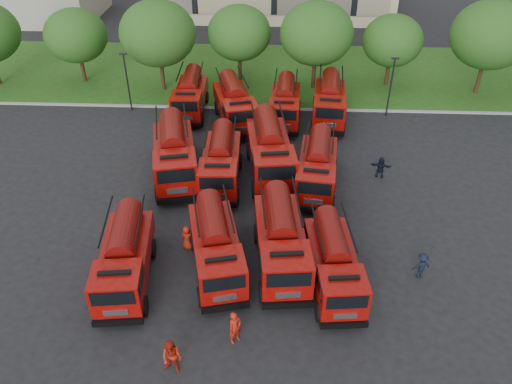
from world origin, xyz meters
TOP-DOWN VIEW (x-y plane):
  - ground at (0.00, 0.00)m, footprint 140.00×140.00m
  - lawn at (0.00, 26.00)m, footprint 70.00×16.00m
  - curb at (0.00, 17.90)m, footprint 70.00×0.30m
  - tree_1 at (-16.00, 23.00)m, footprint 5.71×5.71m
  - tree_2 at (-8.00, 21.50)m, footprint 6.72×6.72m
  - tree_3 at (-1.00, 24.00)m, footprint 5.88×5.88m
  - tree_4 at (6.00, 22.50)m, footprint 6.55×6.55m
  - tree_5 at (13.00, 23.50)m, footprint 5.46×5.46m
  - tree_6 at (21.00, 22.00)m, footprint 6.89×6.89m
  - lamp_post_0 at (-10.00, 17.20)m, footprint 0.60×0.25m
  - lamp_post_1 at (12.00, 17.20)m, footprint 0.60×0.25m
  - fire_truck_0 at (-5.12, -2.94)m, footprint 3.21×7.20m
  - fire_truck_1 at (-0.44, -1.83)m, footprint 3.94×7.35m
  - fire_truck_2 at (3.06, -1.29)m, footprint 3.30×7.62m
  - fire_truck_3 at (5.80, -2.75)m, footprint 2.94×6.82m
  - fire_truck_4 at (-4.31, 7.24)m, footprint 4.34×8.29m
  - fire_truck_5 at (-1.06, 6.62)m, footprint 2.81×7.21m
  - fire_truck_6 at (2.24, 7.92)m, footprint 3.76×8.28m
  - fire_truck_7 at (5.42, 6.31)m, footprint 3.22×7.27m
  - fire_truck_8 at (-4.75, 17.09)m, footprint 2.77×7.10m
  - fire_truck_9 at (-0.80, 15.37)m, footprint 4.38×7.85m
  - fire_truck_10 at (3.30, 15.97)m, footprint 2.79×7.01m
  - fire_truck_11 at (6.99, 16.35)m, footprint 3.18×7.48m
  - firefighter_0 at (0.95, -6.72)m, footprint 0.83×0.83m
  - firefighter_1 at (-1.68, -8.49)m, footprint 1.06×0.77m
  - firefighter_2 at (5.87, -4.59)m, footprint 0.70×1.12m
  - firefighter_3 at (10.60, -2.03)m, footprint 1.13×0.77m
  - firefighter_4 at (-2.32, -0.32)m, footprint 0.88×0.72m
  - firefighter_5 at (9.96, 7.68)m, footprint 1.56×0.93m

SIDE VIEW (x-z plane):
  - ground at x=0.00m, z-range 0.00..0.00m
  - firefighter_0 at x=0.95m, z-range -0.93..0.93m
  - firefighter_1 at x=-1.68m, z-range -0.97..0.97m
  - firefighter_2 at x=5.87m, z-range -0.91..0.91m
  - firefighter_3 at x=10.60m, z-range -0.79..0.79m
  - firefighter_4 at x=-2.32m, z-range -0.78..0.78m
  - firefighter_5 at x=9.96m, z-range -0.78..0.78m
  - lawn at x=0.00m, z-range 0.00..0.12m
  - curb at x=0.00m, z-range 0.00..0.14m
  - fire_truck_3 at x=5.80m, z-range 0.01..3.03m
  - fire_truck_10 at x=3.30m, z-range 0.01..3.15m
  - fire_truck_0 at x=-5.12m, z-range 0.01..3.18m
  - fire_truck_1 at x=-0.44m, z-range 0.01..3.19m
  - fire_truck_8 at x=-4.75m, z-range 0.01..3.21m
  - fire_truck_7 at x=5.42m, z-range 0.01..3.21m
  - fire_truck_5 at x=-1.06m, z-range 0.01..3.25m
  - fire_truck_11 at x=6.99m, z-range 0.01..3.32m
  - fire_truck_2 at x=3.06m, z-range 0.01..3.38m
  - fire_truck_9 at x=-0.80m, z-range 0.01..3.40m
  - fire_truck_4 at x=-4.31m, z-range 0.01..3.61m
  - fire_truck_6 at x=2.24m, z-range 0.01..3.65m
  - lamp_post_0 at x=-10.00m, z-range 0.34..5.45m
  - lamp_post_1 at x=12.00m, z-range 0.34..5.45m
  - tree_5 at x=13.00m, z-range 1.01..7.69m
  - tree_1 at x=-16.00m, z-range 1.06..8.04m
  - tree_3 at x=-1.00m, z-range 1.09..8.28m
  - tree_4 at x=6.00m, z-range 1.21..9.23m
  - tree_2 at x=-8.00m, z-range 1.25..9.46m
  - tree_6 at x=21.00m, z-range 1.28..9.70m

